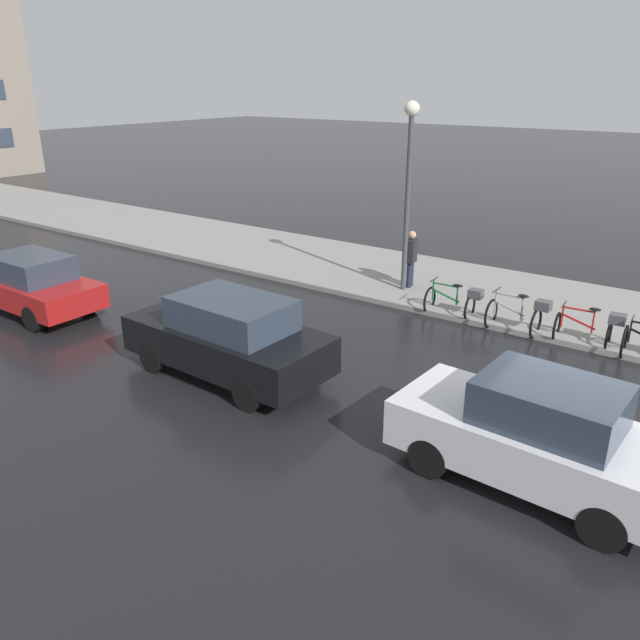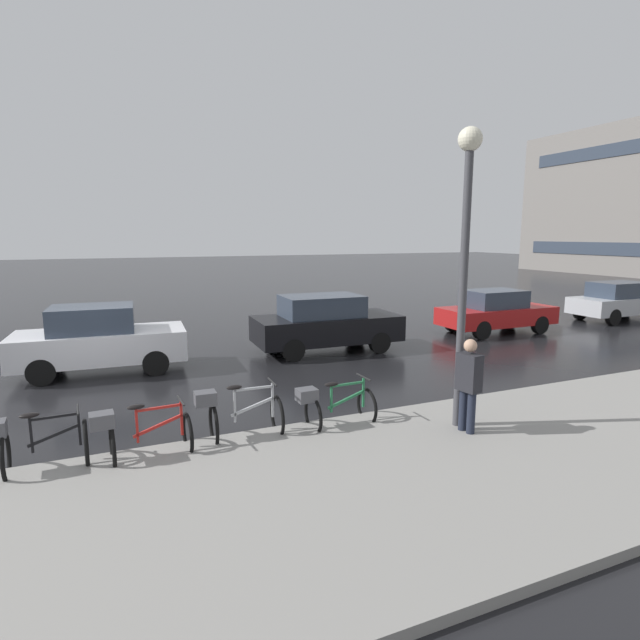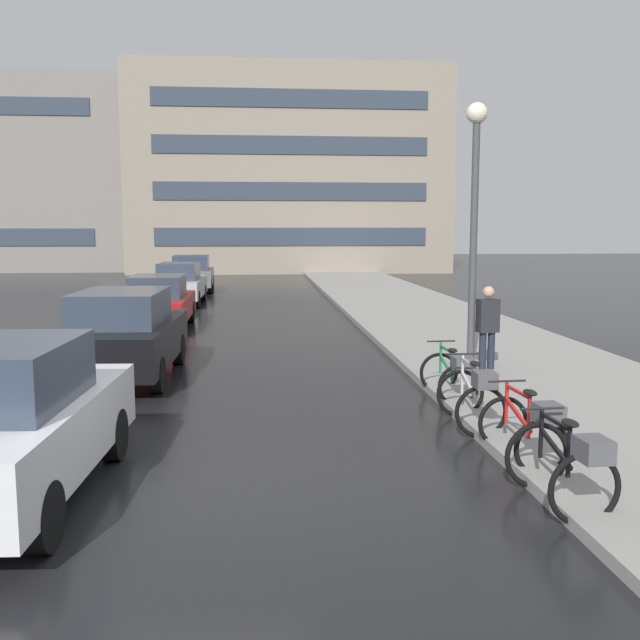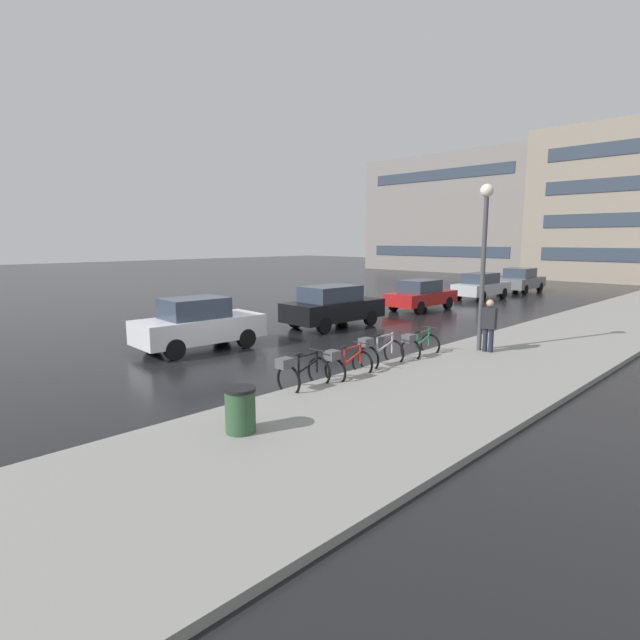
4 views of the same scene
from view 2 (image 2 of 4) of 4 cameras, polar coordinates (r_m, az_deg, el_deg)
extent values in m
plane|color=black|center=(12.08, -24.49, -7.84)|extent=(140.00, 140.00, 0.00)
torus|color=black|center=(8.45, -25.13, -12.69)|extent=(0.75, 0.10, 0.75)
torus|color=black|center=(8.51, -32.27, -13.11)|extent=(0.75, 0.10, 0.75)
cube|color=black|center=(8.39, -30.12, -11.31)|extent=(0.04, 0.04, 0.53)
cube|color=black|center=(8.35, -25.81, -11.04)|extent=(0.04, 0.04, 0.53)
cube|color=black|center=(8.29, -28.09, -9.72)|extent=(0.07, 0.62, 0.04)
cube|color=black|center=(8.38, -28.12, -11.53)|extent=(0.07, 0.71, 0.26)
ellipsoid|color=black|center=(8.29, -30.30, -9.40)|extent=(0.15, 0.27, 0.07)
cylinder|color=black|center=(8.26, -25.95, -9.18)|extent=(0.50, 0.05, 0.03)
torus|color=black|center=(8.38, -14.89, -12.47)|extent=(0.69, 0.10, 0.69)
torus|color=black|center=(8.26, -22.62, -13.26)|extent=(0.69, 0.10, 0.69)
cube|color=red|center=(8.18, -20.19, -11.28)|extent=(0.04, 0.04, 0.54)
cube|color=red|center=(8.27, -15.54, -10.79)|extent=(0.04, 0.04, 0.54)
cube|color=red|center=(8.14, -17.94, -9.52)|extent=(0.08, 0.66, 0.04)
cube|color=red|center=(8.23, -18.02, -11.42)|extent=(0.08, 0.75, 0.27)
ellipsoid|color=black|center=(8.08, -20.31, -9.30)|extent=(0.16, 0.27, 0.07)
cylinder|color=black|center=(8.17, -15.64, -8.87)|extent=(0.50, 0.06, 0.03)
cube|color=#4C4C51|center=(8.10, -23.68, -10.47)|extent=(0.30, 0.36, 0.22)
torus|color=black|center=(8.80, -4.89, -10.90)|extent=(0.74, 0.08, 0.74)
torus|color=black|center=(8.58, -12.04, -11.66)|extent=(0.74, 0.08, 0.74)
cube|color=#ADAFB5|center=(8.54, -9.73, -9.63)|extent=(0.04, 0.04, 0.57)
cube|color=#ADAFB5|center=(8.68, -5.44, -9.09)|extent=(0.04, 0.04, 0.60)
cube|color=#ADAFB5|center=(8.52, -7.60, -7.75)|extent=(0.05, 0.66, 0.04)
cube|color=#ADAFB5|center=(8.62, -7.73, -9.79)|extent=(0.05, 0.74, 0.27)
ellipsoid|color=black|center=(8.44, -9.79, -7.60)|extent=(0.15, 0.26, 0.07)
cylinder|color=black|center=(8.58, -5.48, -7.06)|extent=(0.50, 0.04, 0.03)
cube|color=#4C4C51|center=(8.40, -12.97, -8.72)|extent=(0.29, 0.35, 0.22)
torus|color=black|center=(9.35, 5.39, -9.79)|extent=(0.70, 0.09, 0.70)
torus|color=black|center=(8.87, -0.78, -10.83)|extent=(0.70, 0.09, 0.70)
cube|color=#237042|center=(8.93, 1.30, -9.03)|extent=(0.04, 0.04, 0.49)
cube|color=#237042|center=(9.22, 4.97, -8.27)|extent=(0.04, 0.04, 0.55)
cube|color=#237042|center=(9.01, 3.18, -7.33)|extent=(0.06, 0.65, 0.04)
cube|color=#237042|center=(9.08, 3.01, -9.05)|extent=(0.06, 0.74, 0.27)
ellipsoid|color=black|center=(8.85, 1.31, -7.35)|extent=(0.15, 0.27, 0.07)
cylinder|color=black|center=(9.13, 5.00, -6.52)|extent=(0.50, 0.05, 0.03)
cube|color=#4C4C51|center=(8.70, -1.52, -8.56)|extent=(0.29, 0.35, 0.22)
cube|color=silver|center=(13.81, -23.71, -2.68)|extent=(1.96, 4.17, 0.75)
cube|color=#2D3847|center=(13.70, -24.59, 0.13)|extent=(1.53, 2.02, 0.64)
cylinder|color=black|center=(14.61, -18.48, -3.21)|extent=(0.25, 0.65, 0.64)
cylinder|color=black|center=(13.11, -18.26, -4.66)|extent=(0.25, 0.65, 0.64)
cylinder|color=black|center=(14.78, -28.33, -3.74)|extent=(0.25, 0.65, 0.64)
cylinder|color=black|center=(13.30, -29.26, -5.22)|extent=(0.25, 0.65, 0.64)
cube|color=black|center=(14.96, 0.79, -0.94)|extent=(2.00, 4.39, 0.75)
cube|color=#2D3847|center=(14.78, 0.18, 1.63)|extent=(1.60, 2.36, 0.62)
cylinder|color=black|center=(16.31, 4.06, -1.42)|extent=(0.24, 0.65, 0.64)
cylinder|color=black|center=(14.85, 6.81, -2.57)|extent=(0.24, 0.65, 0.64)
cylinder|color=black|center=(15.37, -5.03, -2.12)|extent=(0.24, 0.65, 0.64)
cylinder|color=black|center=(13.82, -3.08, -3.45)|extent=(0.24, 0.65, 0.64)
cube|color=#AD1919|center=(18.86, 19.52, 0.50)|extent=(1.73, 4.17, 0.61)
cube|color=#2D3847|center=(18.66, 19.25, 2.31)|extent=(1.42, 2.02, 0.61)
cylinder|color=black|center=(20.32, 20.74, 0.19)|extent=(0.22, 0.64, 0.64)
cylinder|color=black|center=(19.27, 23.83, -0.51)|extent=(0.22, 0.64, 0.64)
cylinder|color=black|center=(18.65, 14.97, -0.32)|extent=(0.22, 0.64, 0.64)
cylinder|color=black|center=(17.50, 18.00, -1.11)|extent=(0.22, 0.64, 0.64)
cube|color=#B2B5BA|center=(23.80, 31.07, 1.51)|extent=(1.75, 4.24, 0.65)
cube|color=#2D3847|center=(23.59, 30.95, 3.01)|extent=(1.42, 2.18, 0.61)
cylinder|color=black|center=(25.32, 31.45, 1.15)|extent=(0.23, 0.64, 0.64)
cylinder|color=black|center=(23.27, 27.61, 0.84)|extent=(0.23, 0.64, 0.64)
cylinder|color=black|center=(22.36, 30.49, 0.28)|extent=(0.23, 0.64, 0.64)
cylinder|color=#1E2333|center=(9.05, 16.00, -10.24)|extent=(0.14, 0.14, 0.86)
cylinder|color=#1E2333|center=(8.94, 16.87, -10.53)|extent=(0.14, 0.14, 0.86)
cube|color=#232328|center=(8.77, 16.67, -5.76)|extent=(0.43, 0.30, 0.64)
sphere|color=tan|center=(8.66, 16.82, -2.82)|extent=(0.22, 0.22, 0.22)
cylinder|color=#424247|center=(8.80, 15.97, 2.49)|extent=(0.14, 0.14, 4.83)
sphere|color=#F2EACC|center=(8.87, 16.79, 19.20)|extent=(0.40, 0.40, 0.40)
cube|color=#333D4C|center=(49.07, 30.23, 7.03)|extent=(16.61, 0.06, 1.10)
cube|color=#333D4C|center=(49.54, 31.06, 16.42)|extent=(16.61, 0.06, 1.10)
camera|label=1|loc=(22.01, -29.96, 14.27)|focal=35.00mm
camera|label=3|loc=(13.42, -58.62, 2.50)|focal=40.00mm
camera|label=4|loc=(8.76, -115.94, -3.72)|focal=28.00mm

